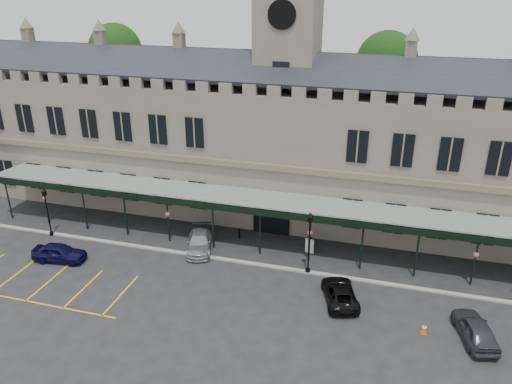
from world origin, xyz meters
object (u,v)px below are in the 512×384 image
(station_building, at_px, (285,146))
(lamp_post_left, at_px, (47,208))
(lamp_post_mid, at_px, (309,238))
(traffic_cone, at_px, (424,329))
(car_right_a, at_px, (475,329))
(clock_tower, at_px, (287,72))
(car_taxi, at_px, (200,242))
(car_van, at_px, (340,293))
(sign_board, at_px, (309,246))
(car_left_a, at_px, (59,253))

(station_building, height_order, lamp_post_left, station_building)
(lamp_post_mid, xyz_separation_m, traffic_cone, (8.34, -4.91, -2.70))
(lamp_post_mid, distance_m, car_right_a, 12.44)
(lamp_post_mid, xyz_separation_m, car_right_a, (11.31, -4.64, -2.28))
(clock_tower, relative_size, car_taxi, 5.21)
(lamp_post_mid, bearing_deg, traffic_cone, -30.48)
(lamp_post_left, relative_size, lamp_post_mid, 0.87)
(car_taxi, relative_size, car_van, 1.06)
(car_taxi, bearing_deg, car_right_a, -32.72)
(clock_tower, distance_m, sign_board, 15.07)
(lamp_post_left, xyz_separation_m, lamp_post_mid, (22.59, 0.16, 0.40))
(station_building, relative_size, traffic_cone, 87.67)
(car_taxi, bearing_deg, station_building, 44.64)
(traffic_cone, bearing_deg, clock_tower, 129.23)
(lamp_post_left, bearing_deg, station_building, 29.93)
(station_building, xyz_separation_m, lamp_post_left, (-18.35, -10.56, -3.84))
(lamp_post_mid, height_order, car_right_a, lamp_post_mid)
(lamp_post_left, bearing_deg, traffic_cone, -8.73)
(clock_tower, bearing_deg, car_taxi, -118.06)
(lamp_post_left, height_order, traffic_cone, lamp_post_left)
(traffic_cone, bearing_deg, sign_board, 138.02)
(traffic_cone, height_order, car_van, car_van)
(clock_tower, bearing_deg, car_left_a, -136.79)
(lamp_post_mid, relative_size, car_left_a, 1.22)
(sign_board, bearing_deg, lamp_post_mid, -67.55)
(sign_board, xyz_separation_m, car_right_a, (11.73, -7.61, 0.13))
(traffic_cone, relative_size, sign_board, 0.54)
(clock_tower, height_order, lamp_post_mid, clock_tower)
(sign_board, bearing_deg, car_left_a, -146.34)
(traffic_cone, height_order, car_left_a, car_left_a)
(lamp_post_mid, height_order, traffic_cone, lamp_post_mid)
(lamp_post_left, bearing_deg, lamp_post_mid, 0.40)
(car_left_a, distance_m, car_right_a, 30.56)
(lamp_post_left, height_order, lamp_post_mid, lamp_post_mid)
(lamp_post_mid, relative_size, car_right_a, 1.16)
(car_right_a, bearing_deg, car_taxi, -30.08)
(lamp_post_mid, relative_size, car_van, 1.14)
(sign_board, relative_size, car_right_a, 0.29)
(lamp_post_left, bearing_deg, car_left_a, -45.73)
(lamp_post_left, distance_m, lamp_post_mid, 22.59)
(station_building, xyz_separation_m, car_taxi, (-5.00, -9.29, -5.78))
(sign_board, height_order, car_van, sign_board)
(sign_board, bearing_deg, station_building, 131.59)
(sign_board, relative_size, car_taxi, 0.27)
(lamp_post_left, xyz_separation_m, traffic_cone, (30.93, -4.75, -2.29))
(station_building, bearing_deg, car_van, -62.24)
(lamp_post_mid, distance_m, traffic_cone, 10.04)
(lamp_post_left, distance_m, car_left_a, 5.17)
(clock_tower, height_order, lamp_post_left, clock_tower)
(traffic_cone, relative_size, car_left_a, 0.16)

